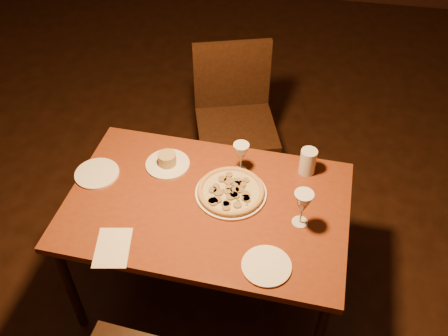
# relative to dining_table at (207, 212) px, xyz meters

# --- Properties ---
(floor) EXTENTS (7.00, 7.00, 0.00)m
(floor) POSITION_rel_dining_table_xyz_m (-0.13, 0.23, -0.63)
(floor) COLOR black
(floor) RESTS_ON ground
(dining_table) EXTENTS (1.33, 0.88, 0.70)m
(dining_table) POSITION_rel_dining_table_xyz_m (0.00, 0.00, 0.00)
(dining_table) COLOR brown
(dining_table) RESTS_ON floor
(chair_far) EXTENTS (0.58, 0.58, 0.96)m
(chair_far) POSITION_rel_dining_table_xyz_m (-0.02, 0.87, -0.09)
(chair_far) COLOR black
(chair_far) RESTS_ON floor
(pizza_plate) EXTENTS (0.34, 0.34, 0.04)m
(pizza_plate) POSITION_rel_dining_table_xyz_m (0.10, 0.08, 0.08)
(pizza_plate) COLOR white
(pizza_plate) RESTS_ON dining_table
(ramekin_saucer) EXTENTS (0.22, 0.22, 0.07)m
(ramekin_saucer) POSITION_rel_dining_table_xyz_m (-0.25, 0.21, 0.08)
(ramekin_saucer) COLOR white
(ramekin_saucer) RESTS_ON dining_table
(wine_glass_far) EXTENTS (0.08, 0.08, 0.17)m
(wine_glass_far) POSITION_rel_dining_table_xyz_m (0.12, 0.24, 0.15)
(wine_glass_far) COLOR #BB6D4E
(wine_glass_far) RESTS_ON dining_table
(wine_glass_right) EXTENTS (0.08, 0.08, 0.19)m
(wine_glass_right) POSITION_rel_dining_table_xyz_m (0.43, -0.04, 0.15)
(wine_glass_right) COLOR #BB6D4E
(wine_glass_right) RESTS_ON dining_table
(water_tumbler) EXTENTS (0.08, 0.08, 0.13)m
(water_tumbler) POSITION_rel_dining_table_xyz_m (0.44, 0.30, 0.13)
(water_tumbler) COLOR silver
(water_tumbler) RESTS_ON dining_table
(side_plate_left) EXTENTS (0.22, 0.22, 0.01)m
(side_plate_left) POSITION_rel_dining_table_xyz_m (-0.57, 0.08, 0.07)
(side_plate_left) COLOR white
(side_plate_left) RESTS_ON dining_table
(side_plate_near) EXTENTS (0.21, 0.21, 0.01)m
(side_plate_near) POSITION_rel_dining_table_xyz_m (0.32, -0.30, 0.07)
(side_plate_near) COLOR white
(side_plate_near) RESTS_ON dining_table
(menu_card) EXTENTS (0.18, 0.24, 0.00)m
(menu_card) POSITION_rel_dining_table_xyz_m (-0.34, -0.33, 0.06)
(menu_card) COLOR white
(menu_card) RESTS_ON dining_table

